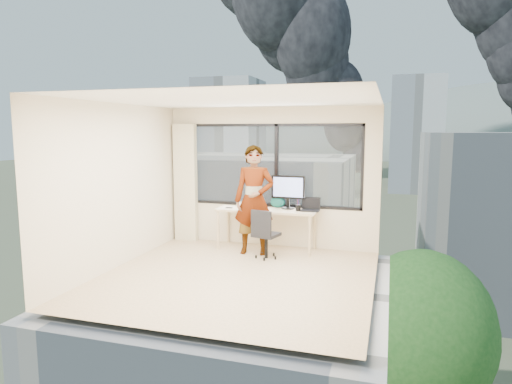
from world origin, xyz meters
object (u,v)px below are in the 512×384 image
at_px(chair, 266,233).
at_px(monitor, 288,192).
at_px(laptop, 310,205).
at_px(desk, 266,229).
at_px(handbag, 278,202).
at_px(game_console, 246,204).
at_px(person, 254,200).

relative_size(chair, monitor, 1.40).
bearing_deg(chair, laptop, 57.23).
distance_m(desk, handbag, 0.55).
bearing_deg(monitor, chair, -103.87).
bearing_deg(laptop, desk, -178.32).
bearing_deg(laptop, monitor, 164.13).
relative_size(chair, handbag, 3.16).
distance_m(chair, laptop, 0.98).
relative_size(game_console, laptop, 0.81).
xyz_separation_m(person, monitor, (0.50, 0.50, 0.10)).
relative_size(desk, game_console, 6.35).
relative_size(monitor, handbag, 2.25).
xyz_separation_m(monitor, handbag, (-0.21, 0.06, -0.20)).
bearing_deg(laptop, person, -158.15).
distance_m(chair, game_console, 1.11).
distance_m(person, laptop, 1.01).
relative_size(person, laptop, 5.48).
bearing_deg(monitor, game_console, 174.76).
height_order(person, laptop, person).
height_order(game_console, laptop, laptop).
xyz_separation_m(game_console, handbag, (0.64, -0.05, 0.07)).
relative_size(monitor, game_console, 2.19).
xyz_separation_m(chair, game_console, (-0.64, 0.84, 0.35)).
bearing_deg(desk, monitor, 21.78).
height_order(chair, laptop, laptop).
distance_m(desk, laptop, 0.93).
xyz_separation_m(chair, monitor, (0.21, 0.73, 0.62)).
relative_size(person, handbag, 6.98).
distance_m(desk, monitor, 0.79).
relative_size(desk, person, 0.94).
height_order(chair, monitor, monitor).
bearing_deg(chair, person, 155.47).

